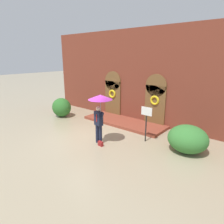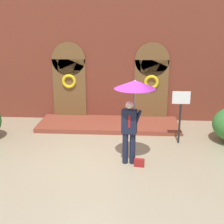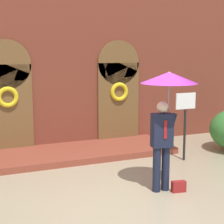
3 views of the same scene
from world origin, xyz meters
name	(u,v)px [view 2 (image 2 of 3)]	position (x,y,z in m)	size (l,w,h in m)	color
ground_plane	(101,162)	(0.00, 0.00, 0.00)	(80.00, 80.00, 0.00)	tan
building_facade	(110,51)	(0.00, 4.15, 2.68)	(14.00, 2.30, 5.60)	brown
person_with_umbrella	(133,97)	(0.89, -0.01, 1.91)	(1.10, 1.10, 2.36)	#191E33
handbag	(139,163)	(1.09, -0.21, 0.11)	(0.28, 0.12, 0.22)	maroon
sign_post	(181,109)	(2.40, 1.59, 1.16)	(0.56, 0.06, 1.72)	black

